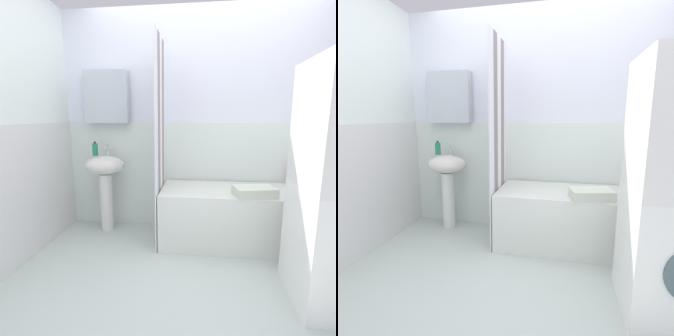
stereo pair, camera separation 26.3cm
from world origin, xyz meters
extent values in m
cube|color=silver|center=(0.00, 0.00, -0.02)|extent=(4.80, 5.60, 0.04)
cube|color=white|center=(0.00, 1.27, 1.20)|extent=(3.60, 0.05, 2.40)
cube|color=silver|center=(0.00, 1.24, 0.60)|extent=(3.60, 0.02, 1.20)
cube|color=silver|center=(-1.06, 1.18, 1.47)|extent=(0.48, 0.12, 0.56)
cube|color=white|center=(-1.57, 0.34, 1.20)|extent=(0.05, 1.81, 2.40)
cube|color=silver|center=(-1.54, 0.34, 0.60)|extent=(0.02, 1.81, 1.20)
cylinder|color=silver|center=(-1.06, 1.03, 0.32)|extent=(0.14, 0.14, 0.64)
ellipsoid|color=silver|center=(-1.06, 1.03, 0.74)|extent=(0.44, 0.34, 0.20)
cylinder|color=silver|center=(-1.06, 1.13, 0.87)|extent=(0.03, 0.03, 0.05)
cylinder|color=silver|center=(-1.06, 1.08, 0.92)|extent=(0.02, 0.10, 0.02)
sphere|color=silver|center=(-1.06, 1.13, 0.95)|extent=(0.03, 0.03, 0.03)
cylinder|color=#217B5A|center=(-1.17, 1.05, 0.91)|extent=(0.06, 0.06, 0.13)
sphere|color=black|center=(-1.17, 1.05, 0.99)|extent=(0.02, 0.02, 0.02)
cube|color=silver|center=(0.38, 0.89, 0.28)|extent=(1.56, 0.67, 0.56)
cube|color=white|center=(-0.42, 0.62, 1.00)|extent=(0.01, 0.13, 2.00)
cube|color=gray|center=(-0.42, 0.75, 1.00)|extent=(0.01, 0.13, 2.00)
cube|color=white|center=(-0.42, 0.89, 1.00)|extent=(0.01, 0.13, 2.00)
cube|color=gray|center=(-0.42, 1.02, 1.00)|extent=(0.01, 0.13, 2.00)
cube|color=white|center=(-0.42, 1.15, 1.00)|extent=(0.01, 0.13, 2.00)
cylinder|color=white|center=(1.06, 1.15, 0.65)|extent=(0.04, 0.04, 0.18)
cylinder|color=black|center=(1.06, 1.15, 0.75)|extent=(0.03, 0.03, 0.02)
cylinder|color=#C04F62|center=(0.93, 1.16, 0.65)|extent=(0.05, 0.05, 0.19)
cylinder|color=#29261D|center=(0.93, 1.16, 0.76)|extent=(0.04, 0.04, 0.02)
cube|color=silver|center=(0.46, 0.67, 0.60)|extent=(0.40, 0.30, 0.08)
camera|label=1|loc=(-0.04, -1.69, 1.26)|focal=28.16mm
camera|label=2|loc=(0.22, -1.65, 1.26)|focal=28.16mm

